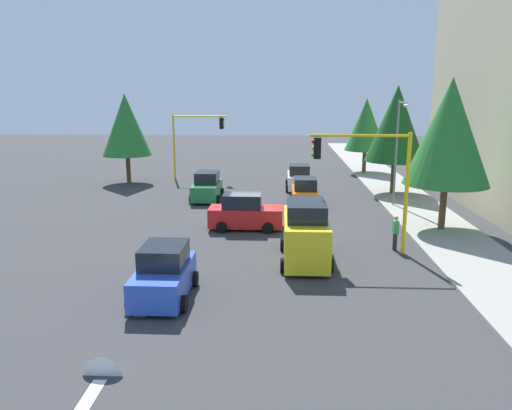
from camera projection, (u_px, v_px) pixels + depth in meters
The scene contains 18 objects.
ground_plane at pixel (251, 220), 29.84m from camera, with size 120.00×120.00×0.00m, color #353538.
sidewalk_kerb at pixel (409, 202), 34.19m from camera, with size 80.00×4.00×0.15m, color gray.
lane_arrow_near at pixel (154, 295), 18.76m from camera, with size 2.40×1.10×1.10m.
lane_arrow_mid at pixel (96, 387), 12.91m from camera, with size 2.40×1.10×1.10m.
traffic_signal_far_right at pixel (195, 134), 42.88m from camera, with size 0.36×4.59×5.58m.
traffic_signal_near_left at pixel (368, 169), 22.83m from camera, with size 0.36×4.59×5.67m.
street_lamp_curbside at pixel (398, 142), 31.95m from camera, with size 2.15×0.28×7.00m.
tree_roadside_far at pixel (366, 125), 45.92m from camera, with size 3.78×3.78×6.89m.
tree_roadside_mid at pixel (396, 124), 36.00m from camera, with size 4.34×4.34×7.93m.
tree_opposite_side at pixel (126, 125), 41.00m from camera, with size 4.01×4.01×7.33m.
tree_roadside_near at pixel (449, 132), 26.20m from camera, with size 4.48×4.48×8.21m.
delivery_van_yellow at pixel (305, 233), 22.29m from camera, with size 4.80×2.22×2.77m.
car_red at pixel (245, 213), 27.70m from camera, with size 2.02×4.05×1.98m.
car_orange at pixel (305, 194), 33.02m from camera, with size 3.60×1.95×1.98m.
car_blue at pixel (164, 274), 18.38m from camera, with size 3.83×2.09×1.98m.
car_green at pixel (207, 187), 35.26m from camera, with size 4.04×2.06×1.98m.
car_white at pixel (299, 178), 38.96m from camera, with size 3.93×2.06×1.98m.
pedestrian_crossing at pixel (395, 232), 23.92m from camera, with size 0.40×0.24×1.70m.
Camera 1 is at (28.86, 1.70, 7.43)m, focal length 35.15 mm.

